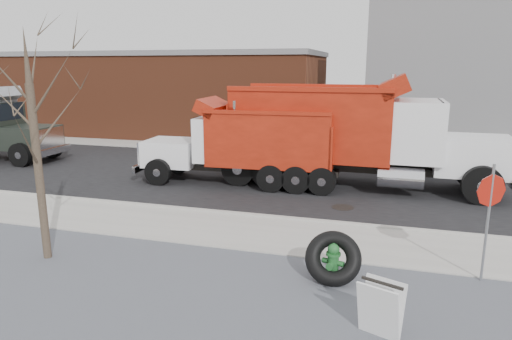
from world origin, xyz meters
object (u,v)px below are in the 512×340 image
(truck_tire, at_px, (333,258))
(dump_truck_red_a, at_px, (350,131))
(stop_sign, at_px, (490,202))
(dump_truck_red_b, at_px, (248,142))
(fire_hydrant, at_px, (333,264))
(sandwich_board, at_px, (380,309))

(truck_tire, xyz_separation_m, dump_truck_red_a, (-0.38, 8.00, 1.55))
(stop_sign, bearing_deg, dump_truck_red_a, 106.74)
(stop_sign, bearing_deg, truck_tire, -172.50)
(stop_sign, relative_size, dump_truck_red_b, 0.33)
(dump_truck_red_a, bearing_deg, fire_hydrant, -86.30)
(sandwich_board, bearing_deg, truck_tire, 139.80)
(truck_tire, bearing_deg, stop_sign, 15.72)
(fire_hydrant, distance_m, sandwich_board, 2.06)
(dump_truck_red_b, bearing_deg, dump_truck_red_a, -170.12)
(sandwich_board, xyz_separation_m, dump_truck_red_a, (-1.36, 9.81, 1.55))
(fire_hydrant, relative_size, stop_sign, 0.33)
(fire_hydrant, bearing_deg, stop_sign, 30.14)
(fire_hydrant, distance_m, stop_sign, 3.35)
(fire_hydrant, height_order, dump_truck_red_a, dump_truck_red_a)
(truck_tire, relative_size, sandwich_board, 1.27)
(fire_hydrant, relative_size, dump_truck_red_a, 0.08)
(truck_tire, bearing_deg, fire_hydrant, 47.24)
(fire_hydrant, relative_size, dump_truck_red_b, 0.11)
(truck_tire, bearing_deg, dump_truck_red_a, 92.73)
(truck_tire, height_order, dump_truck_red_a, dump_truck_red_a)
(sandwich_board, bearing_deg, dump_truck_red_a, 119.27)
(stop_sign, height_order, sandwich_board, stop_sign)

